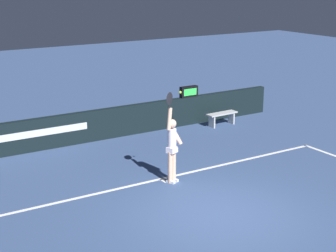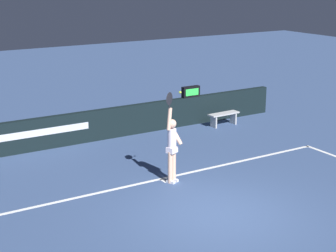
# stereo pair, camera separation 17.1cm
# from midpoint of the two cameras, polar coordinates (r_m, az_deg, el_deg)

# --- Properties ---
(ground_plane) EXTENTS (60.00, 60.00, 0.00)m
(ground_plane) POSITION_cam_midpoint_polar(r_m,az_deg,el_deg) (12.93, 5.08, -9.22)
(ground_plane) COLOR #364C77
(court_lines) EXTENTS (11.23, 5.96, 0.00)m
(court_lines) POSITION_cam_midpoint_polar(r_m,az_deg,el_deg) (12.75, 5.75, -9.60)
(court_lines) COLOR white
(court_lines) RESTS_ON ground
(back_wall) EXTENTS (14.63, 0.23, 1.04)m
(back_wall) POSITION_cam_midpoint_polar(r_m,az_deg,el_deg) (18.32, -7.87, 0.07)
(back_wall) COLOR black
(back_wall) RESTS_ON ground
(speed_display) EXTENTS (0.70, 0.19, 0.40)m
(speed_display) POSITION_cam_midpoint_polar(r_m,az_deg,el_deg) (19.91, 1.95, 3.63)
(speed_display) COLOR black
(speed_display) RESTS_ON back_wall
(tennis_player) EXTENTS (0.50, 0.39, 2.51)m
(tennis_player) POSITION_cam_midpoint_polar(r_m,az_deg,el_deg) (14.38, 0.08, -2.02)
(tennis_player) COLOR beige
(tennis_player) RESTS_ON ground
(tennis_ball) EXTENTS (0.07, 0.07, 0.07)m
(tennis_ball) POSITION_cam_midpoint_polar(r_m,az_deg,el_deg) (13.86, 0.94, 3.55)
(tennis_ball) COLOR #C8E13A
(courtside_bench_near) EXTENTS (1.24, 0.41, 0.48)m
(courtside_bench_near) POSITION_cam_midpoint_polar(r_m,az_deg,el_deg) (20.04, 5.42, 1.04)
(courtside_bench_near) COLOR #B7B7B8
(courtside_bench_near) RESTS_ON ground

